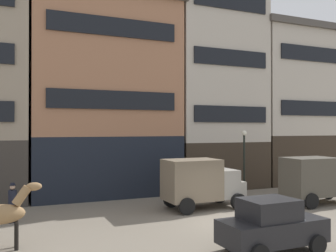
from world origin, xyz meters
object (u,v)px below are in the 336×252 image
delivery_truck_far (201,182)px  streetlamp_curbside (244,154)px  pedestrian_officer (13,201)px  delivery_truck_near (318,179)px  sedan_dark (272,225)px  fire_hydrant_curbside (218,191)px  draft_horse (2,214)px

delivery_truck_far → streetlamp_curbside: (4.06, 1.99, 1.25)m
pedestrian_officer → delivery_truck_near: bearing=-7.6°
delivery_truck_far → streetlamp_curbside: 4.69m
sedan_dark → streetlamp_curbside: 10.46m
streetlamp_curbside → fire_hydrant_curbside: streetlamp_curbside is taller
draft_horse → sedan_dark: size_ratio=0.63×
sedan_dark → fire_hydrant_curbside: 9.99m
draft_horse → sedan_dark: (8.50, -3.78, -0.36)m
draft_horse → delivery_truck_far: bearing=18.6°
delivery_truck_near → delivery_truck_far: bearing=167.7°
draft_horse → fire_hydrant_curbside: bearing=25.1°
draft_horse → delivery_truck_near: delivery_truck_near is taller
draft_horse → fire_hydrant_curbside: (11.94, 5.59, -0.84)m
draft_horse → streetlamp_curbside: streetlamp_curbside is taller
streetlamp_curbside → pedestrian_officer: bearing=-174.3°
draft_horse → pedestrian_officer: 3.91m
delivery_truck_far → streetlamp_curbside: bearing=26.2°
delivery_truck_far → delivery_truck_near: bearing=-12.3°
delivery_truck_far → pedestrian_officer: bearing=175.8°
pedestrian_officer → streetlamp_curbside: bearing=5.7°
sedan_dark → draft_horse: bearing=156.0°
delivery_truck_near → delivery_truck_far: same height
delivery_truck_near → streetlamp_curbside: size_ratio=1.07×
draft_horse → pedestrian_officer: bearing=85.3°
delivery_truck_near → pedestrian_officer: (-15.83, 2.12, -0.44)m
draft_horse → delivery_truck_near: bearing=6.2°
fire_hydrant_curbside → streetlamp_curbside: bearing=-13.4°
delivery_truck_far → fire_hydrant_curbside: size_ratio=5.26×
draft_horse → delivery_truck_near: 16.24m
delivery_truck_near → streetlamp_curbside: bearing=126.8°
delivery_truck_far → pedestrian_officer: size_ratio=2.43×
delivery_truck_near → sedan_dark: size_ratio=1.18×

